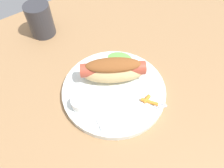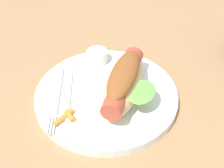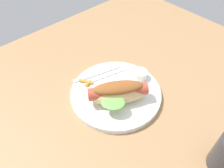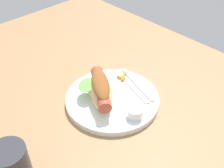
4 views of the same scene
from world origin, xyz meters
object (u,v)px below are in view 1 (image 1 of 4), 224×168
object	(u,v)px
knife	(124,111)
drinking_cup	(40,20)
plate	(114,90)
sauce_ramekin	(79,102)
fork	(133,116)
carrot_garnish	(149,100)
hot_dog	(113,70)

from	to	relation	value
knife	drinking_cup	bearing A→B (deg)	107.04
drinking_cup	plate	bearing A→B (deg)	96.77
plate	sauce_ramekin	world-z (taller)	sauce_ramekin
plate	knife	xyz separation A→B (cm)	(2.11, 6.61, 0.98)
plate	knife	world-z (taller)	knife
fork	drinking_cup	distance (cm)	39.77
plate	knife	size ratio (longest dim) A/B	1.92
knife	drinking_cup	world-z (taller)	drinking_cup
sauce_ramekin	fork	size ratio (longest dim) A/B	0.26
carrot_garnish	knife	bearing A→B (deg)	-11.82
fork	carrot_garnish	bearing A→B (deg)	23.76
plate	drinking_cup	distance (cm)	31.38
hot_dog	fork	world-z (taller)	hot_dog
plate	hot_dog	bearing A→B (deg)	-124.25
plate	sauce_ramekin	size ratio (longest dim) A/B	6.20
fork	knife	distance (cm)	2.20
plate	drinking_cup	xyz separation A→B (cm)	(3.67, -30.90, 4.03)
plate	drinking_cup	bearing A→B (deg)	-83.23
sauce_ramekin	drinking_cup	bearing A→B (deg)	-100.24
hot_dog	sauce_ramekin	xyz separation A→B (cm)	(10.84, 1.55, -2.01)
plate	fork	world-z (taller)	fork
sauce_ramekin	carrot_garnish	world-z (taller)	sauce_ramekin
plate	fork	size ratio (longest dim) A/B	1.60
plate	hot_dog	size ratio (longest dim) A/B	1.57
sauce_ramekin	drinking_cup	world-z (taller)	drinking_cup
fork	sauce_ramekin	bearing A→B (deg)	144.21
sauce_ramekin	drinking_cup	size ratio (longest dim) A/B	0.42
hot_dog	carrot_garnish	xyz separation A→B (cm)	(-2.43, 10.56, -2.83)
knife	fork	bearing A→B (deg)	-56.35
hot_dog	fork	size ratio (longest dim) A/B	1.02
fork	drinking_cup	bearing A→B (deg)	109.35
knife	carrot_garnish	distance (cm)	6.46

